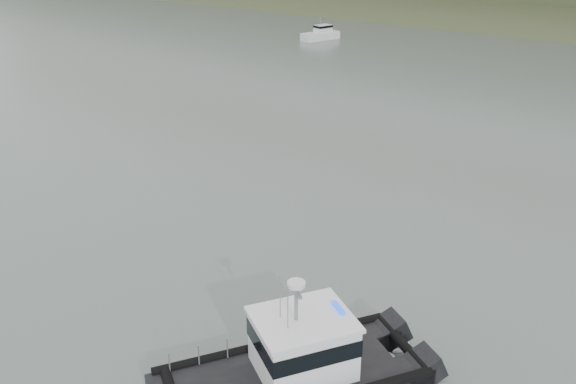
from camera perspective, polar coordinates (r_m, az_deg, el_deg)
name	(u,v)px	position (r m, az deg, el deg)	size (l,w,h in m)	color
ground	(178,307)	(27.93, -9.73, -10.06)	(400.00, 400.00, 0.00)	#4B5954
patrol_boat	(295,364)	(22.70, 0.62, -15.08)	(7.99, 9.79, 4.58)	black
motorboat	(321,34)	(85.84, 2.95, 13.85)	(3.28, 5.58, 2.91)	silver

